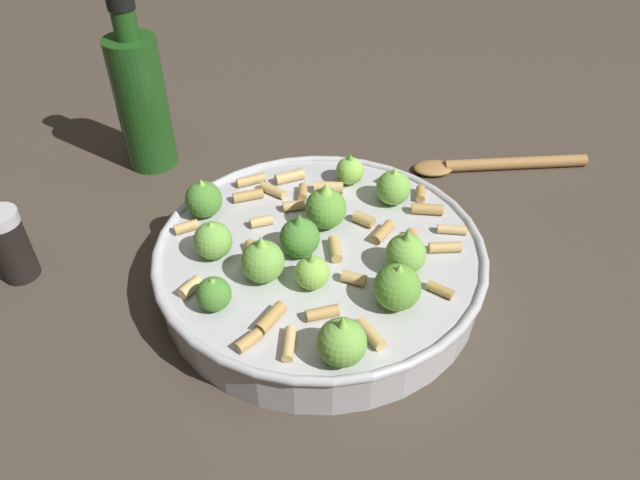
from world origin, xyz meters
The scene contains 5 objects.
ground_plane centered at (0.00, 0.00, 0.00)m, with size 2.40×2.40×0.00m, color #42382D.
cooking_pan centered at (0.00, 0.00, 0.03)m, with size 0.34×0.34×0.10m.
pepper_shaker centered at (0.28, 0.15, 0.04)m, with size 0.04×0.04×0.08m.
olive_oil_bottle centered at (0.31, -0.09, 0.09)m, with size 0.06×0.06×0.22m.
wooden_spoon centered at (-0.09, -0.30, 0.01)m, with size 0.21×0.15×0.02m.
Camera 1 is at (-0.23, 0.39, 0.44)m, focal length 33.25 mm.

